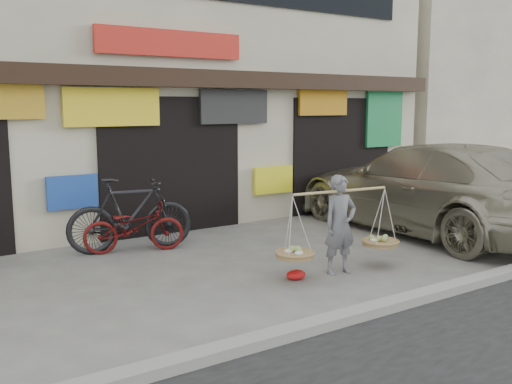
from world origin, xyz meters
TOP-DOWN VIEW (x-y plane):
  - ground at (0.00, 0.00)m, footprint 70.00×70.00m
  - kerb at (0.00, -2.00)m, footprint 70.00×0.25m
  - shophouse_block at (-0.00, 6.42)m, footprint 14.00×6.32m
  - neighbor_east at (13.50, 7.00)m, footprint 12.00×7.00m
  - street_vendor at (0.87, -0.47)m, footprint 2.12×0.74m
  - bike_1 at (-1.27, 2.55)m, footprint 2.25×1.02m
  - bike_2 at (-1.24, 2.46)m, footprint 1.81×1.06m
  - suv at (4.28, 0.72)m, footprint 2.76×6.30m
  - red_bag at (0.13, -0.35)m, footprint 0.31×0.25m

SIDE VIEW (x-z plane):
  - ground at x=0.00m, z-range 0.00..0.00m
  - kerb at x=0.00m, z-range 0.00..0.12m
  - red_bag at x=0.13m, z-range 0.00..0.14m
  - bike_2 at x=-1.24m, z-range 0.00..0.90m
  - bike_1 at x=-1.27m, z-range 0.00..1.30m
  - street_vendor at x=0.87m, z-range -0.07..1.44m
  - suv at x=4.28m, z-range 0.00..1.80m
  - neighbor_east at x=13.50m, z-range 0.00..6.40m
  - shophouse_block at x=0.00m, z-range -0.05..6.95m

